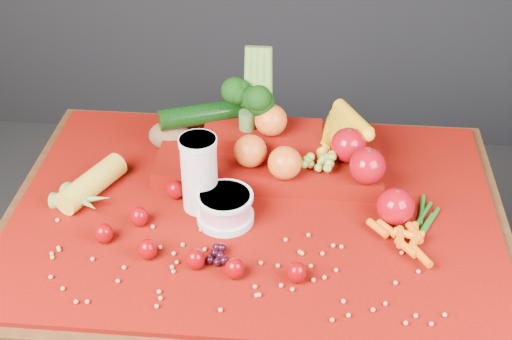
# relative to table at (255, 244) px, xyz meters

# --- Properties ---
(table) EXTENTS (1.10, 0.80, 0.75)m
(table) POSITION_rel_table_xyz_m (0.00, 0.00, 0.00)
(table) COLOR #32170B
(table) RESTS_ON ground
(red_cloth) EXTENTS (1.05, 0.75, 0.01)m
(red_cloth) POSITION_rel_table_xyz_m (0.00, 0.00, 0.10)
(red_cloth) COLOR #780804
(red_cloth) RESTS_ON table
(milk_glass) EXTENTS (0.08, 0.08, 0.18)m
(milk_glass) POSITION_rel_table_xyz_m (-0.12, -0.00, 0.20)
(milk_glass) COLOR beige
(milk_glass) RESTS_ON red_cloth
(yogurt_bowl) EXTENTS (0.12, 0.12, 0.07)m
(yogurt_bowl) POSITION_rel_table_xyz_m (-0.06, -0.05, 0.14)
(yogurt_bowl) COLOR silver
(yogurt_bowl) RESTS_ON red_cloth
(strawberry_scatter) EXTENTS (0.44, 0.28, 0.05)m
(strawberry_scatter) POSITION_rel_table_xyz_m (-0.13, -0.15, 0.13)
(strawberry_scatter) COLOR #930602
(strawberry_scatter) RESTS_ON red_cloth
(dark_grape_cluster) EXTENTS (0.06, 0.05, 0.03)m
(dark_grape_cluster) POSITION_rel_table_xyz_m (-0.07, -0.17, 0.12)
(dark_grape_cluster) COLOR black
(dark_grape_cluster) RESTS_ON red_cloth
(soybean_scatter) EXTENTS (0.84, 0.24, 0.01)m
(soybean_scatter) POSITION_rel_table_xyz_m (0.00, -0.20, 0.11)
(soybean_scatter) COLOR #B27F4C
(soybean_scatter) RESTS_ON red_cloth
(corn_ear) EXTENTS (0.24, 0.26, 0.06)m
(corn_ear) POSITION_rel_table_xyz_m (-0.38, -0.01, 0.13)
(corn_ear) COLOR yellow
(corn_ear) RESTS_ON red_cloth
(potato) EXTENTS (0.11, 0.08, 0.07)m
(potato) POSITION_rel_table_xyz_m (-0.23, 0.22, 0.14)
(potato) COLOR brown
(potato) RESTS_ON red_cloth
(baby_carrot_pile) EXTENTS (0.17, 0.17, 0.03)m
(baby_carrot_pile) POSITION_rel_table_xyz_m (0.30, -0.11, 0.12)
(baby_carrot_pile) COLOR #ED6108
(baby_carrot_pile) RESTS_ON red_cloth
(green_bean_pile) EXTENTS (0.14, 0.12, 0.01)m
(green_bean_pile) POSITION_rel_table_xyz_m (0.36, -0.01, 0.11)
(green_bean_pile) COLOR #155814
(green_bean_pile) RESTS_ON red_cloth
(produce_mound) EXTENTS (0.60, 0.37, 0.27)m
(produce_mound) POSITION_rel_table_xyz_m (0.05, 0.15, 0.17)
(produce_mound) COLOR #780804
(produce_mound) RESTS_ON red_cloth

